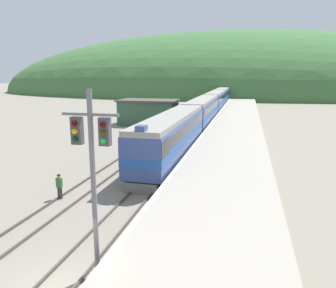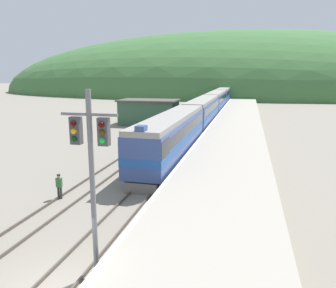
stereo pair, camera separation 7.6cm
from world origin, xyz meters
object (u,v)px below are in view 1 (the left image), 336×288
object	(u,v)px
carriage_fifth	(228,91)
signal_mast_main	(92,159)
carriage_third	(216,101)
carriage_second	(202,111)
track_worker	(59,185)
carriage_fourth	(223,95)
express_train_lead_car	(172,135)

from	to	relation	value
carriage_fifth	signal_mast_main	distance (m)	102.98
carriage_third	carriage_fifth	distance (m)	42.37
carriage_second	track_worker	size ratio (longest dim) A/B	12.49
carriage_third	signal_mast_main	distance (m)	60.64
carriage_second	track_worker	world-z (taller)	carriage_second
carriage_fourth	signal_mast_main	size ratio (longest dim) A/B	2.77
track_worker	carriage_second	bearing A→B (deg)	81.57
carriage_fourth	carriage_fifth	world-z (taller)	same
carriage_second	carriage_fourth	size ratio (longest dim) A/B	1.00
signal_mast_main	carriage_fourth	bearing A→B (deg)	90.81
carriage_fourth	signal_mast_main	xyz separation A→B (m)	(1.16, -81.76, 2.51)
express_train_lead_car	track_worker	distance (m)	12.42
carriage_third	signal_mast_main	xyz separation A→B (m)	(1.16, -60.57, 2.51)
carriage_second	signal_mast_main	size ratio (longest dim) A/B	2.77
carriage_fourth	carriage_fifth	distance (m)	21.18
carriage_second	signal_mast_main	distance (m)	39.49
carriage_fifth	express_train_lead_car	bearing A→B (deg)	-90.00
express_train_lead_car	carriage_fifth	size ratio (longest dim) A/B	0.96
carriage_fifth	track_worker	distance (m)	96.06
track_worker	express_train_lead_car	bearing A→B (deg)	67.13
carriage_fourth	signal_mast_main	world-z (taller)	signal_mast_main
express_train_lead_car	carriage_third	distance (m)	42.20
carriage_third	signal_mast_main	world-z (taller)	signal_mast_main
express_train_lead_car	carriage_fourth	xyz separation A→B (m)	(0.00, 63.38, -0.01)
carriage_third	carriage_fourth	distance (m)	21.18
express_train_lead_car	carriage_fourth	bearing A→B (deg)	90.00
carriage_fourth	carriage_third	bearing A→B (deg)	-90.00
carriage_second	carriage_fifth	size ratio (longest dim) A/B	1.00
carriage_second	track_worker	xyz separation A→B (m)	(-4.80, -32.38, -1.38)
express_train_lead_car	carriage_fifth	distance (m)	84.56
carriage_third	carriage_fourth	size ratio (longest dim) A/B	1.00
express_train_lead_car	carriage_fifth	bearing A→B (deg)	90.00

